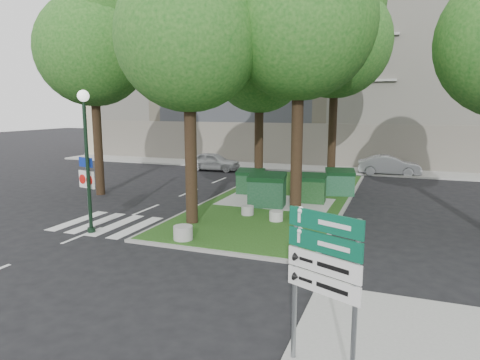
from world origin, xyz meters
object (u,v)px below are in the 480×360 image
at_px(dumpster_c, 310,188).
at_px(car_white, 213,161).
at_px(dumpster_b, 267,190).
at_px(traffic_sign_pole, 88,181).
at_px(bollard_right, 276,216).
at_px(directional_sign, 324,268).
at_px(dumpster_a, 250,182).
at_px(tree_median_near_left, 191,23).
at_px(dumpster_d, 340,182).
at_px(bollard_mid, 248,210).
at_px(bollard_left, 183,233).
at_px(street_lamp, 86,145).
at_px(litter_bin, 334,188).
at_px(tree_street_left, 94,39).
at_px(tree_median_far, 338,31).
at_px(tree_median_mid, 262,54).
at_px(tree_median_near_right, 303,7).
at_px(car_silver, 389,165).

xyz_separation_m(dumpster_c, car_white, (-8.48, 8.07, -0.11)).
relative_size(dumpster_b, traffic_sign_pole, 0.61).
bearing_deg(dumpster_c, bollard_right, -102.67).
bearing_deg(dumpster_b, directional_sign, -75.22).
bearing_deg(directional_sign, bollard_right, 134.53).
height_order(dumpster_a, car_white, dumpster_a).
distance_m(tree_median_near_left, dumpster_d, 10.64).
distance_m(dumpster_a, dumpster_c, 3.32).
bearing_deg(dumpster_c, bollard_mid, -124.62).
bearing_deg(bollard_left, tree_median_near_left, 106.33).
bearing_deg(dumpster_c, tree_median_near_left, -128.38).
distance_m(dumpster_c, street_lamp, 9.87).
xyz_separation_m(dumpster_b, traffic_sign_pole, (-5.06, -5.38, 0.98)).
relative_size(litter_bin, traffic_sign_pole, 0.27).
relative_size(tree_street_left, street_lamp, 2.20).
bearing_deg(bollard_mid, dumpster_c, 59.48).
relative_size(tree_median_far, directional_sign, 4.41).
relative_size(dumpster_d, street_lamp, 0.32).
bearing_deg(litter_bin, dumpster_c, -113.69).
distance_m(tree_median_mid, litter_bin, 7.46).
relative_size(tree_median_near_right, tree_median_far, 0.96).
xyz_separation_m(dumpster_d, bollard_mid, (-2.92, -5.35, -0.45)).
xyz_separation_m(bollard_right, directional_sign, (3.29, -8.84, 1.61)).
height_order(tree_median_near_left, street_lamp, tree_median_near_left).
height_order(tree_median_near_left, tree_median_far, tree_median_far).
height_order(bollard_right, car_white, car_white).
distance_m(dumpster_a, dumpster_d, 4.42).
bearing_deg(dumpster_b, litter_bin, 47.52).
height_order(tree_median_near_left, traffic_sign_pole, tree_median_near_left).
bearing_deg(bollard_left, street_lamp, -178.36).
bearing_deg(dumpster_a, tree_median_mid, 57.15).
height_order(tree_median_near_right, car_silver, tree_median_near_right).
distance_m(bollard_left, car_white, 16.14).
xyz_separation_m(tree_median_near_right, car_white, (-8.61, 11.03, -7.35)).
distance_m(dumpster_a, dumpster_b, 2.87).
xyz_separation_m(tree_median_mid, tree_median_far, (3.20, 3.00, 1.34)).
bearing_deg(bollard_left, tree_median_near_right, 54.49).
xyz_separation_m(tree_median_near_right, tree_median_mid, (-3.00, 4.50, -1.01)).
bearing_deg(dumpster_a, directional_sign, -72.40).
height_order(tree_median_near_left, bollard_left, tree_median_near_left).
bearing_deg(dumpster_c, tree_median_mid, 147.66).
bearing_deg(bollard_right, tree_median_far, 83.91).
xyz_separation_m(litter_bin, directional_sign, (1.91, -14.38, 1.41)).
bearing_deg(dumpster_d, tree_median_far, 93.89).
bearing_deg(dumpster_a, tree_median_near_left, -98.00).
bearing_deg(tree_median_near_left, tree_street_left, 153.43).
xyz_separation_m(dumpster_b, litter_bin, (2.42, 3.36, -0.33)).
xyz_separation_m(dumpster_d, street_lamp, (-7.44, -9.27, 2.39)).
bearing_deg(street_lamp, tree_median_near_right, 32.52).
relative_size(traffic_sign_pole, car_white, 0.75).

